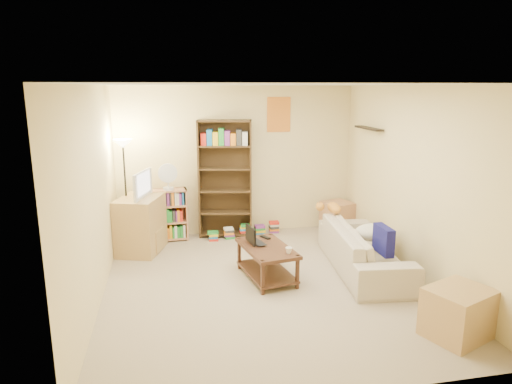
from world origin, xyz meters
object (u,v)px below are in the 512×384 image
Objects in this scene: sofa at (364,249)px; short_bookshelf at (167,215)px; mug at (289,250)px; tv_stand at (141,225)px; side_table at (337,217)px; desk_fan at (168,176)px; tabby_cat at (332,208)px; coffee_table at (267,258)px; floor_lamp at (124,162)px; laptop at (261,242)px; end_cabinet at (458,313)px; television at (138,184)px; tall_bookshelf at (225,176)px.

short_bookshelf reaches higher than sofa.
mug is (-1.17, -0.34, 0.18)m from sofa.
tv_stand is (-1.88, 1.67, -0.05)m from mug.
desk_fan is at bearing 179.61° from side_table.
coffee_table is (-1.20, -0.86, -0.39)m from tabby_cat.
short_bookshelf is at bearing 137.62° from desk_fan.
floor_lamp reaches higher than mug.
mug is at bearing -23.78° from tv_stand.
floor_lamp is at bearing 71.65° from sofa.
tabby_cat is 0.55× the size of short_bookshelf.
coffee_table is at bearing 97.88° from sofa.
laptop reaches higher than coffee_table.
tv_stand reaches higher than sofa.
tv_stand is at bearing 72.55° from sofa.
end_cabinet is (1.37, -1.48, -0.23)m from mug.
end_cabinet is at bearing -55.92° from short_bookshelf.
side_table is (2.93, -0.06, -0.17)m from short_bookshelf.
television reaches higher than sofa.
television reaches higher than end_cabinet.
mug is at bearing -164.62° from laptop.
floor_lamp reaches higher than tabby_cat.
floor_lamp is at bearing 37.76° from laptop.
tv_stand is 1.58m from tall_bookshelf.
tall_bookshelf is (-1.50, 1.01, 0.35)m from tabby_cat.
coffee_table is 0.41m from mug.
side_table is at bearing 55.00° from mug.
floor_lamp reaches higher than short_bookshelf.
tabby_cat is 1.53m from mug.
tabby_cat is 4.48× the size of mug.
coffee_table is 1.25× the size of short_bookshelf.
short_bookshelf reaches higher than end_cabinet.
coffee_table is 1.76× the size of end_cabinet.
tabby_cat is (-0.18, 0.81, 0.38)m from sofa.
mug is at bearing 132.75° from end_cabinet.
mug is at bearing -64.20° from coffee_table.
sofa is 1.73m from side_table.
laptop is 2.45m from floor_lamp.
end_cabinet is at bearing -26.32° from tv_stand.
sofa is 4.09× the size of side_table.
mug is 2.59m from short_bookshelf.
side_table is at bearing -0.39° from desk_fan.
tall_bookshelf is 3.76× the size of side_table.
floor_lamp is at bearing 167.84° from tabby_cat.
floor_lamp reaches higher than television.
tabby_cat is 3.21m from floor_lamp.
side_table reaches higher than end_cabinet.
end_cabinet reaches higher than coffee_table.
side_table is at bearing 63.19° from tabby_cat.
end_cabinet is at bearing -47.25° from mug.
tv_stand is 0.50× the size of floor_lamp.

